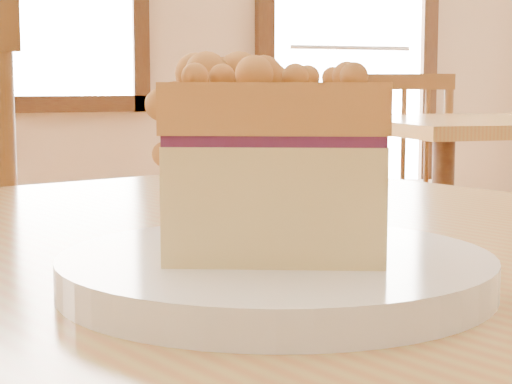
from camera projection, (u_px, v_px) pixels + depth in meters
entry_door at (349, 21)px, 4.78m from camera, size 1.08×0.06×2.29m
cafe_chair_second at (399, 186)px, 3.50m from camera, size 0.55×0.55×0.91m
plate at (276, 273)px, 0.49m from camera, size 0.24×0.24×0.02m
cake_slice at (276, 159)px, 0.48m from camera, size 0.15×0.13×0.11m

